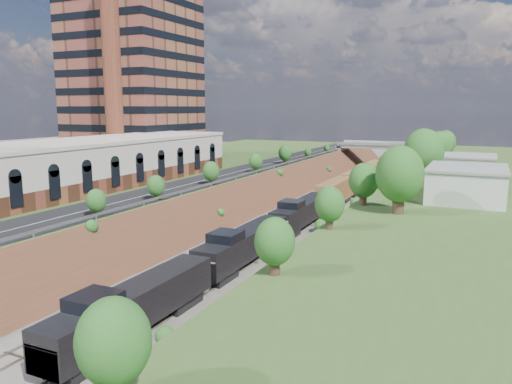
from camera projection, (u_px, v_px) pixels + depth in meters
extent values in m
cube|color=#445C26|center=(144.00, 183.00, 94.49)|extent=(44.00, 180.00, 5.00)
cube|color=brown|center=(249.00, 206.00, 85.84)|extent=(10.00, 180.00, 10.00)
cube|color=brown|center=(378.00, 217.00, 76.76)|extent=(10.00, 180.00, 10.00)
cube|color=gray|center=(295.00, 209.00, 82.36)|extent=(1.58, 180.00, 0.18)
cube|color=gray|center=(325.00, 212.00, 80.21)|extent=(1.58, 180.00, 0.18)
cube|color=black|center=(225.00, 175.00, 86.85)|extent=(8.00, 180.00, 0.10)
cube|color=#99999E|center=(247.00, 173.00, 85.07)|extent=(0.06, 171.00, 0.30)
cube|color=brown|center=(77.00, 182.00, 72.13)|extent=(14.00, 62.00, 2.20)
cube|color=beige|center=(76.00, 159.00, 71.58)|extent=(14.00, 62.00, 4.30)
cube|color=beige|center=(75.00, 142.00, 71.18)|extent=(14.30, 62.30, 0.50)
cube|color=brown|center=(133.00, 58.00, 105.67)|extent=(22.00, 22.00, 44.00)
cylinder|color=brown|center=(112.00, 60.00, 88.38)|extent=(3.20, 3.20, 40.00)
cube|color=gray|center=(342.00, 156.00, 141.04)|extent=(1.50, 8.00, 6.20)
cube|color=gray|center=(427.00, 160.00, 131.55)|extent=(1.50, 8.00, 6.20)
cube|color=gray|center=(383.00, 146.00, 135.77)|extent=(24.00, 8.00, 1.00)
cube|color=gray|center=(380.00, 144.00, 132.06)|extent=(24.00, 0.30, 0.80)
cube|color=gray|center=(386.00, 143.00, 139.22)|extent=(24.00, 0.30, 0.80)
cube|color=silver|center=(466.00, 185.00, 63.27)|extent=(9.00, 12.00, 4.00)
cube|color=silver|center=(468.00, 167.00, 83.21)|extent=(8.00, 10.00, 3.60)
cylinder|color=#473323|center=(398.00, 202.00, 55.32)|extent=(1.30, 1.30, 2.62)
ellipsoid|color=#2A5F21|center=(400.00, 174.00, 54.79)|extent=(5.25, 5.25, 6.30)
cylinder|color=#473323|center=(68.00, 221.00, 49.41)|extent=(0.66, 0.66, 1.22)
ellipsoid|color=#2A5F21|center=(67.00, 206.00, 49.16)|extent=(2.45, 2.45, 2.94)
cube|color=black|center=(80.00, 363.00, 32.12)|extent=(2.40, 4.00, 0.90)
cube|color=black|center=(135.00, 304.00, 36.91)|extent=(2.90, 17.39, 2.76)
cube|color=black|center=(61.00, 353.00, 30.55)|extent=(2.67, 3.00, 1.80)
cube|color=silver|center=(60.00, 338.00, 30.39)|extent=(2.67, 3.00, 0.15)
cube|color=black|center=(94.00, 301.00, 32.85)|extent=(2.84, 3.10, 0.90)
cube|color=black|center=(244.00, 244.00, 53.38)|extent=(2.90, 17.39, 2.76)
cube|color=black|center=(302.00, 212.00, 69.84)|extent=(2.90, 17.39, 2.76)
cube|color=brown|center=(366.00, 174.00, 106.20)|extent=(2.90, 61.96, 3.48)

